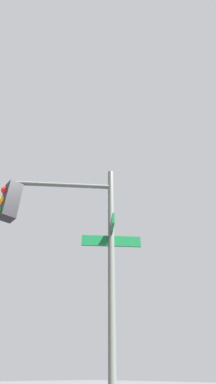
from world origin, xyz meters
TOP-DOWN VIEW (x-y plane):
  - traffic_signal_near at (-6.13, -6.23)m, footprint 1.80×2.27m

SIDE VIEW (x-z plane):
  - traffic_signal_near at x=-6.13m, z-range 1.00..6.04m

